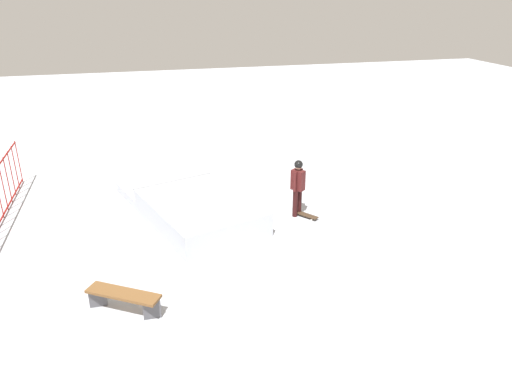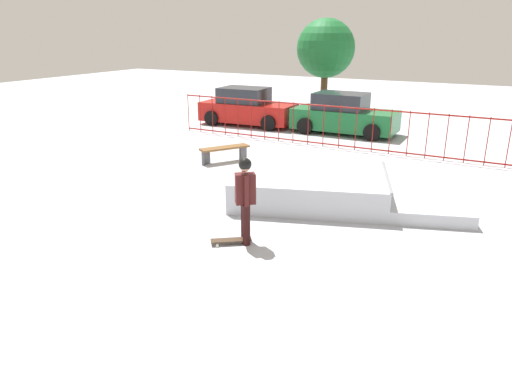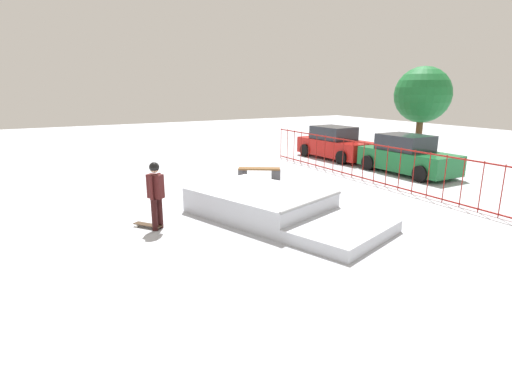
{
  "view_description": "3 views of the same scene",
  "coord_description": "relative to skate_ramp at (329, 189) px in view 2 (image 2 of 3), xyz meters",
  "views": [
    {
      "loc": [
        -11.13,
        1.79,
        6.29
      ],
      "look_at": [
        1.21,
        -1.43,
        0.9
      ],
      "focal_mm": 34.1,
      "sensor_mm": 36.0,
      "label": 1
    },
    {
      "loc": [
        5.54,
        -10.32,
        4.01
      ],
      "look_at": [
        1.37,
        -2.48,
        1.0
      ],
      "focal_mm": 33.86,
      "sensor_mm": 36.0,
      "label": 2
    },
    {
      "loc": [
        10.9,
        -5.31,
        3.49
      ],
      "look_at": [
        1.25,
        0.17,
        0.6
      ],
      "focal_mm": 28.21,
      "sensor_mm": 36.0,
      "label": 3
    }
  ],
  "objects": [
    {
      "name": "distant_tree",
      "position": [
        -4.34,
        11.17,
        2.82
      ],
      "size": [
        2.66,
        2.66,
        4.49
      ],
      "color": "brown",
      "rests_on": "ground"
    },
    {
      "name": "ground_plane",
      "position": [
        -1.91,
        -0.31,
        -0.32
      ],
      "size": [
        60.0,
        60.0,
        0.0
      ],
      "primitive_type": "plane",
      "color": "#B2B7C1"
    },
    {
      "name": "skateboard",
      "position": [
        -0.86,
        -3.21,
        -0.24
      ],
      "size": [
        0.76,
        0.63,
        0.09
      ],
      "rotation": [
        0.0,
        0.0,
        3.77
      ],
      "color": "#3F2D1E",
      "rests_on": "ground"
    },
    {
      "name": "park_bench",
      "position": [
        -4.21,
        2.01,
        0.04
      ],
      "size": [
        1.21,
        1.56,
        0.48
      ],
      "rotation": [
        0.0,
        0.0,
        1.0
      ],
      "color": "brown",
      "rests_on": "ground"
    },
    {
      "name": "parked_car_red",
      "position": [
        -6.6,
        7.81,
        0.41
      ],
      "size": [
        4.17,
        2.07,
        1.6
      ],
      "rotation": [
        0.0,
        0.0,
        0.05
      ],
      "color": "red",
      "rests_on": "ground"
    },
    {
      "name": "skate_ramp",
      "position": [
        0.0,
        0.0,
        0.0
      ],
      "size": [
        5.94,
        4.14,
        0.74
      ],
      "rotation": [
        0.0,
        0.0,
        0.31
      ],
      "color": "silver",
      "rests_on": "ground"
    },
    {
      "name": "perimeter_fence",
      "position": [
        -1.91,
        5.47,
        0.45
      ],
      "size": [
        12.41,
        0.2,
        1.5
      ],
      "rotation": [
        0.0,
        0.0,
        -0.01
      ],
      "color": "maroon",
      "rests_on": "ground"
    },
    {
      "name": "skater",
      "position": [
        -0.65,
        -3.02,
        0.69
      ],
      "size": [
        0.43,
        0.41,
        1.73
      ],
      "rotation": [
        0.0,
        0.0,
        3.81
      ],
      "color": "black",
      "rests_on": "ground"
    },
    {
      "name": "parked_car_green",
      "position": [
        -2.29,
        8.0,
        0.41
      ],
      "size": [
        4.11,
        1.93,
        1.6
      ],
      "rotation": [
        0.0,
        0.0,
        0.0
      ],
      "color": "#196B33",
      "rests_on": "ground"
    }
  ]
}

